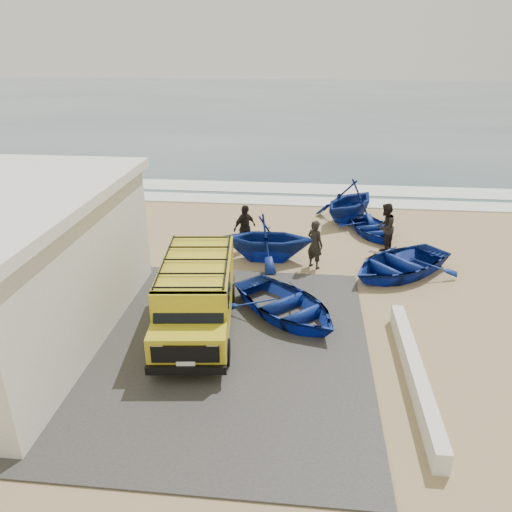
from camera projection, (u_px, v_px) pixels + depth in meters
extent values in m
plane|color=tan|center=(235.00, 312.00, 15.88)|extent=(160.00, 160.00, 0.00)
cube|color=#403E3B|center=(156.00, 343.00, 14.24)|extent=(12.00, 10.00, 0.05)
cube|color=#385166|center=(294.00, 103.00, 66.92)|extent=(180.00, 88.00, 0.01)
cube|color=white|center=(267.00, 200.00, 26.81)|extent=(180.00, 1.60, 0.06)
cube|color=white|center=(270.00, 188.00, 29.09)|extent=(180.00, 2.20, 0.04)
cube|color=black|center=(113.00, 238.00, 14.72)|extent=(0.08, 0.70, 0.90)
cube|color=silver|center=(415.00, 373.00, 12.56)|extent=(0.35, 6.00, 0.55)
cube|color=gold|center=(197.00, 288.00, 14.80)|extent=(2.40, 4.24, 1.71)
cube|color=gold|center=(188.00, 346.00, 12.67)|extent=(2.06, 1.14, 0.94)
cube|color=black|center=(188.00, 308.00, 12.79)|extent=(1.84, 0.54, 0.75)
cube|color=black|center=(185.00, 354.00, 12.18)|extent=(1.68, 0.26, 0.47)
cube|color=black|center=(186.00, 370.00, 12.33)|extent=(2.02, 0.36, 0.23)
cube|color=black|center=(196.00, 260.00, 14.38)|extent=(2.26, 3.92, 0.06)
cylinder|color=black|center=(156.00, 352.00, 13.24)|extent=(0.30, 0.75, 0.73)
cylinder|color=black|center=(174.00, 295.00, 16.19)|extent=(0.30, 0.75, 0.73)
cylinder|color=black|center=(226.00, 352.00, 13.24)|extent=(0.30, 0.75, 0.73)
cylinder|color=black|center=(231.00, 295.00, 16.19)|extent=(0.30, 0.75, 0.73)
imported|color=navy|center=(286.00, 305.00, 15.46)|extent=(4.93, 4.99, 0.85)
imported|color=navy|center=(399.00, 263.00, 18.28)|extent=(5.28, 5.12, 0.89)
imported|color=navy|center=(267.00, 238.00, 19.30)|extent=(3.58, 3.10, 1.85)
imported|color=navy|center=(372.00, 228.00, 22.00)|extent=(3.28, 3.85, 0.68)
imported|color=navy|center=(350.00, 201.00, 23.52)|extent=(4.74, 4.89, 1.97)
imported|color=black|center=(315.00, 244.00, 18.65)|extent=(0.82, 0.78, 1.89)
imported|color=black|center=(385.00, 227.00, 20.25)|extent=(1.10, 1.19, 1.97)
imported|color=black|center=(245.00, 228.00, 20.20)|extent=(1.10, 1.16, 1.93)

